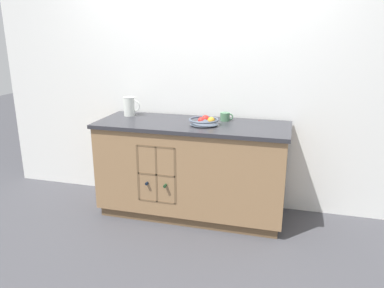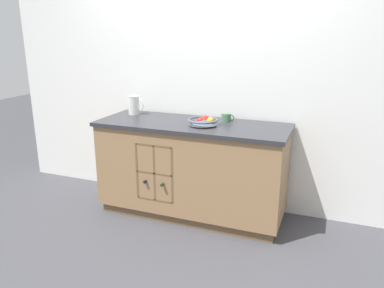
# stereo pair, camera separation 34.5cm
# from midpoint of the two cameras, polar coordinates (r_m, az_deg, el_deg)

# --- Properties ---
(ground_plane) EXTENTS (14.00, 14.00, 0.00)m
(ground_plane) POSITION_cam_midpoint_polar(r_m,az_deg,el_deg) (3.71, -2.70, -10.51)
(ground_plane) COLOR #424247
(back_wall) EXTENTS (4.40, 0.06, 2.55)m
(back_wall) POSITION_cam_midpoint_polar(r_m,az_deg,el_deg) (3.69, -1.16, 10.11)
(back_wall) COLOR white
(back_wall) RESTS_ON ground_plane
(kitchen_island) EXTENTS (1.76, 0.67, 0.90)m
(kitchen_island) POSITION_cam_midpoint_polar(r_m,az_deg,el_deg) (3.53, -2.85, -3.88)
(kitchen_island) COLOR brown
(kitchen_island) RESTS_ON ground_plane
(fruit_bowl) EXTENTS (0.27, 0.27, 0.08)m
(fruit_bowl) POSITION_cam_midpoint_polar(r_m,az_deg,el_deg) (3.31, -1.10, 3.51)
(fruit_bowl) COLOR #4C5666
(fruit_bowl) RESTS_ON kitchen_island
(white_pitcher) EXTENTS (0.17, 0.11, 0.19)m
(white_pitcher) POSITION_cam_midpoint_polar(r_m,az_deg,el_deg) (3.76, -12.13, 5.67)
(white_pitcher) COLOR silver
(white_pitcher) RESTS_ON kitchen_island
(ceramic_mug) EXTENTS (0.12, 0.09, 0.08)m
(ceramic_mug) POSITION_cam_midpoint_polar(r_m,az_deg,el_deg) (3.48, 2.28, 4.15)
(ceramic_mug) COLOR #4C7A56
(ceramic_mug) RESTS_ON kitchen_island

